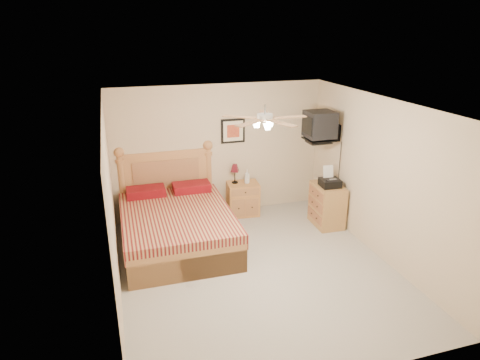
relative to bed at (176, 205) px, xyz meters
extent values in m
plane|color=#A19C92|center=(1.02, -1.12, -0.74)|extent=(4.50, 4.50, 0.00)
cube|color=white|center=(1.02, -1.12, 1.76)|extent=(4.00, 4.50, 0.04)
cube|color=beige|center=(1.02, 1.13, 0.51)|extent=(4.00, 0.04, 2.50)
cube|color=beige|center=(1.02, -3.37, 0.51)|extent=(4.00, 0.04, 2.50)
cube|color=beige|center=(-0.98, -1.12, 0.51)|extent=(0.04, 4.50, 2.50)
cube|color=beige|center=(3.02, -1.12, 0.51)|extent=(0.04, 4.50, 2.50)
cube|color=#A67434|center=(1.42, 0.88, -0.42)|extent=(0.63, 0.50, 0.64)
imported|color=silver|center=(1.50, 0.87, 0.04)|extent=(0.13, 0.13, 0.27)
cube|color=black|center=(1.29, 1.11, 0.88)|extent=(0.46, 0.04, 0.46)
cube|color=#A16839|center=(2.75, -0.02, -0.35)|extent=(0.48, 0.68, 0.78)
imported|color=beige|center=(2.71, 0.25, 0.05)|extent=(0.26, 0.30, 0.02)
imported|color=gray|center=(2.70, 0.25, 0.08)|extent=(0.26, 0.30, 0.02)
camera|label=1|loc=(-0.86, -6.41, 2.77)|focal=32.00mm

